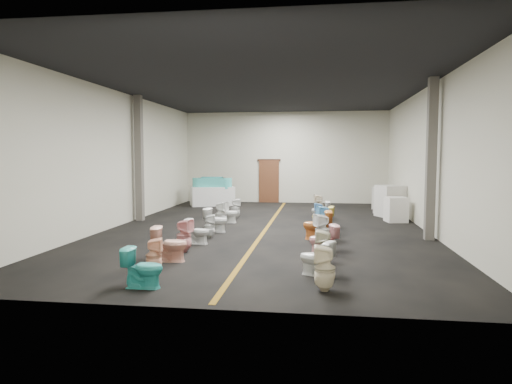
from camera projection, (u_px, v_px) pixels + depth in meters
floor at (267, 228)px, 14.94m from camera, size 16.00×16.00×0.00m
ceiling at (267, 88)px, 14.57m from camera, size 16.00×16.00×0.00m
wall_back at (285, 157)px, 22.66m from camera, size 10.00×0.00×10.00m
wall_front at (207, 164)px, 6.86m from camera, size 10.00×0.00×10.00m
wall_left at (121, 159)px, 15.44m from camera, size 0.00×16.00×16.00m
wall_right at (428, 159)px, 14.08m from camera, size 0.00×16.00×16.00m
aisle_stripe at (267, 227)px, 14.94m from camera, size 0.12×15.60×0.01m
back_door at (269, 181)px, 22.80m from camera, size 1.00×0.10×2.10m
door_frame at (269, 160)px, 22.73m from camera, size 1.15×0.08×0.10m
column_left at (139, 158)px, 16.39m from camera, size 0.25×0.25×4.50m
column_right at (431, 160)px, 12.63m from camera, size 0.25×0.25×4.50m
display_table at (212, 196)px, 21.44m from camera, size 2.21×1.69×0.88m
bathtub at (212, 183)px, 21.39m from camera, size 1.85×0.79×0.55m
appliance_crate_a at (396, 210)px, 16.19m from camera, size 0.79×0.79×0.88m
appliance_crate_b at (390, 201)px, 17.54m from camera, size 1.16×1.16×1.21m
appliance_crate_c at (386, 202)px, 18.65m from camera, size 1.06×1.06×0.91m
appliance_crate_d at (381, 198)px, 20.07m from camera, size 0.85×0.85×0.96m
toilet_left_0 at (143, 268)px, 8.15m from camera, size 0.72×0.41×0.73m
toilet_left_1 at (154, 255)px, 9.19m from camera, size 0.40×0.39×0.71m
toilet_left_2 at (170, 244)px, 10.18m from camera, size 0.81×0.51×0.79m
toilet_left_3 at (184, 236)px, 11.14m from camera, size 0.45×0.44×0.82m
toilet_left_4 at (198, 231)px, 12.20m from camera, size 0.69×0.43×0.67m
toilet_left_5 at (209, 226)px, 13.03m from camera, size 0.38×0.38×0.69m
toilet_left_6 at (216, 220)px, 14.10m from camera, size 0.78×0.53×0.73m
toilet_left_7 at (221, 214)px, 15.03m from camera, size 0.50×0.49×0.85m
toilet_left_8 at (228, 213)px, 16.00m from camera, size 0.69×0.41×0.69m
toilet_left_9 at (235, 209)px, 17.02m from camera, size 0.43×0.43×0.76m
toilet_right_0 at (325, 268)px, 7.94m from camera, size 0.38×0.37×0.82m
toilet_right_1 at (316, 258)px, 8.98m from camera, size 0.79×0.64×0.71m
toilet_right_2 at (324, 247)px, 9.92m from camera, size 0.40×0.40×0.75m
toilet_right_3 at (323, 239)px, 10.96m from camera, size 0.78×0.57×0.71m
toilet_right_4 at (322, 230)px, 11.88m from camera, size 0.51×0.50×0.85m
toilet_right_5 at (317, 225)px, 12.83m from camera, size 0.83×0.51×0.82m
toilet_right_6 at (324, 220)px, 13.81m from camera, size 0.48×0.47×0.85m
toilet_right_7 at (323, 217)px, 14.81m from camera, size 0.76×0.50×0.73m
toilet_right_8 at (319, 213)px, 15.88m from camera, size 0.35×0.34×0.71m
toilet_right_9 at (321, 210)px, 16.81m from camera, size 0.70×0.45×0.68m
toilet_right_10 at (319, 205)px, 17.76m from camera, size 0.42×0.41×0.85m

